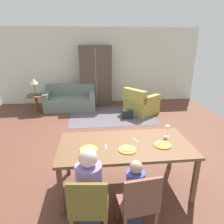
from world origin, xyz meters
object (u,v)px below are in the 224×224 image
at_px(dining_chair_man, 89,206).
at_px(armchair, 140,103).
at_px(dining_chair_child, 138,201).
at_px(plate_near_child, 127,150).
at_px(couch, 70,100).
at_px(side_table, 36,101).
at_px(wine_glass, 167,129).
at_px(book_lower, 41,94).
at_px(plate_near_man, 89,150).
at_px(book_upper, 41,94).
at_px(dining_table, 125,148).
at_px(person_child, 134,195).
at_px(plate_near_woman, 163,145).
at_px(person_man, 90,193).
at_px(table_lamp, 34,82).
at_px(handbag, 127,114).
at_px(armoire, 96,76).

bearing_deg(dining_chair_man, armchair, 69.10).
relative_size(dining_chair_child, armchair, 0.73).
relative_size(plate_near_child, couch, 0.15).
bearing_deg(side_table, wine_glass, -51.50).
xyz_separation_m(armchair, book_lower, (-3.20, 0.48, 0.28)).
height_order(plate_near_man, book_upper, plate_near_man).
distance_m(dining_chair_child, side_table, 5.25).
xyz_separation_m(wine_glass, dining_chair_man, (-1.24, -1.03, -0.40)).
height_order(wine_glass, dining_chair_child, wine_glass).
height_order(dining_table, dining_chair_man, dining_chair_man).
bearing_deg(person_child, plate_near_woman, 47.21).
xyz_separation_m(person_man, armchair, (1.63, 4.13, -0.19)).
relative_size(dining_chair_child, table_lamp, 1.61).
bearing_deg(dining_chair_man, couch, 97.31).
bearing_deg(person_child, side_table, 116.19).
bearing_deg(dining_chair_man, side_table, 109.82).
xyz_separation_m(person_man, couch, (-0.65, 4.82, -0.21)).
xyz_separation_m(plate_near_child, side_table, (-2.25, 4.07, -0.39)).
height_order(wine_glass, book_upper, wine_glass).
distance_m(person_child, book_upper, 5.03).
relative_size(plate_near_man, person_child, 0.27).
relative_size(dining_chair_child, person_child, 0.94).
height_order(side_table, book_upper, book_upper).
xyz_separation_m(plate_near_woman, person_man, (-1.06, -0.58, -0.26)).
xyz_separation_m(plate_near_man, person_man, (0.00, -0.56, -0.26)).
relative_size(dining_table, person_man, 1.75).
relative_size(person_child, book_upper, 4.20).
distance_m(plate_near_child, dining_chair_man, 0.91).
bearing_deg(couch, dining_chair_child, -76.57).
bearing_deg(person_man, side_table, 110.65).
bearing_deg(person_child, wine_glass, 50.78).
relative_size(dining_chair_child, handbag, 2.72).
height_order(plate_near_man, book_lower, plate_near_man).
distance_m(plate_near_man, couch, 4.34).
xyz_separation_m(plate_near_child, person_man, (-0.53, -0.50, -0.26)).
bearing_deg(table_lamp, dining_chair_child, -64.50).
bearing_deg(book_upper, table_lamp, -176.40).
relative_size(person_man, side_table, 1.91).
bearing_deg(plate_near_child, person_child, -90.41).
bearing_deg(book_upper, dining_chair_man, -71.96).
xyz_separation_m(armoire, book_lower, (-1.81, -0.68, -0.46)).
bearing_deg(plate_near_child, plate_near_man, 173.59).
xyz_separation_m(dining_chair_man, book_upper, (-1.55, 4.75, 0.13)).
xyz_separation_m(plate_near_child, handbag, (0.60, 3.17, -0.64)).
bearing_deg(dining_table, plate_near_woman, -10.61).
distance_m(dining_table, plate_near_woman, 0.55).
bearing_deg(book_lower, person_man, -71.23).
xyz_separation_m(person_child, book_upper, (-2.08, 4.58, 0.19)).
height_order(wine_glass, side_table, wine_glass).
bearing_deg(armchair, person_man, -111.55).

